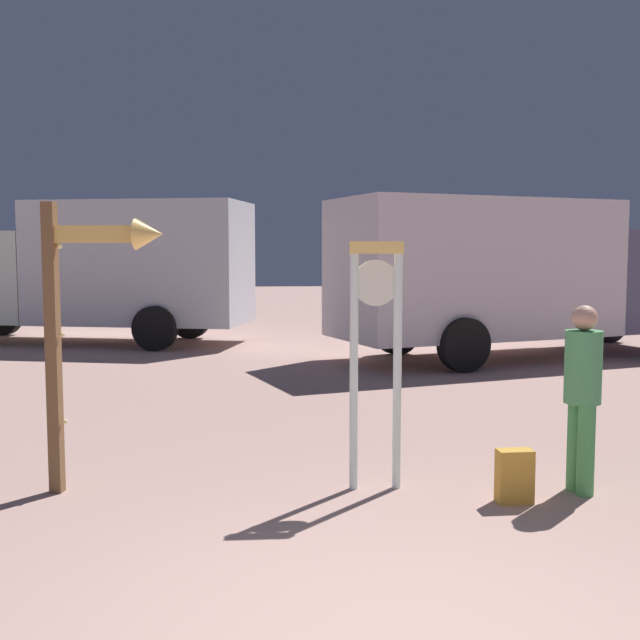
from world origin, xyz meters
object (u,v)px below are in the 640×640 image
standing_clock (376,339)px  box_truck_near (511,272)px  backpack (514,477)px  person_near_clock (582,389)px  box_truck_far (107,267)px  arrow_sign (89,298)px

standing_clock → box_truck_near: size_ratio=0.27×
backpack → person_near_clock: bearing=16.2°
person_near_clock → box_truck_far: bearing=116.7°
standing_clock → arrow_sign: arrow_sign is taller
standing_clock → arrow_sign: 2.35m
box_truck_far → arrow_sign: bearing=-81.5°
arrow_sign → backpack: arrow_sign is taller
arrow_sign → box_truck_near: (6.26, 7.53, -0.02)m
box_truck_near → box_truck_far: box_truck_far is taller
person_near_clock → box_truck_far: size_ratio=0.22×
arrow_sign → box_truck_far: (-1.60, 10.69, 0.03)m
standing_clock → arrow_sign: bearing=177.3°
arrow_sign → box_truck_far: 10.80m
standing_clock → person_near_clock: bearing=-10.4°
box_truck_far → box_truck_near: bearing=-21.9°
standing_clock → backpack: standing_clock is taller
arrow_sign → box_truck_far: box_truck_far is taller
arrow_sign → box_truck_near: size_ratio=0.31×
person_near_clock → box_truck_far: 12.45m
person_near_clock → box_truck_far: (-5.58, 11.10, 0.77)m
standing_clock → box_truck_far: box_truck_far is taller
standing_clock → box_truck_far: size_ratio=0.30×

